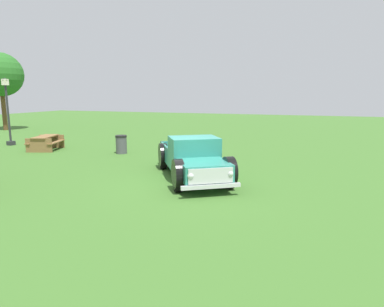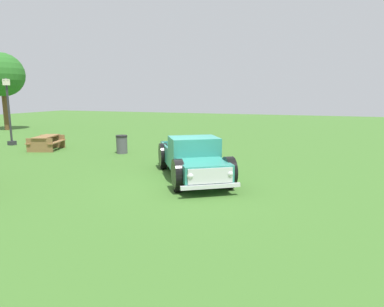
% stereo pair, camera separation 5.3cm
% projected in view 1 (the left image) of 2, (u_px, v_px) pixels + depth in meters
% --- Properties ---
extents(ground_plane, '(80.00, 80.00, 0.00)m').
position_uv_depth(ground_plane, '(186.00, 183.00, 11.67)').
color(ground_plane, '#3D6B28').
extents(pickup_truck_foreground, '(5.22, 4.21, 1.55)m').
position_uv_depth(pickup_truck_foreground, '(194.00, 160.00, 11.93)').
color(pickup_truck_foreground, '#2D8475').
rests_on(pickup_truck_foreground, ground_plane).
extents(lamp_post_near, '(0.36, 0.36, 3.99)m').
position_uv_depth(lamp_post_near, '(8.00, 110.00, 19.77)').
color(lamp_post_near, '#2D2D33').
rests_on(lamp_post_near, ground_plane).
extents(picnic_table, '(2.17, 1.97, 0.78)m').
position_uv_depth(picnic_table, '(46.00, 141.00, 18.35)').
color(picnic_table, olive).
rests_on(picnic_table, ground_plane).
extents(trash_can, '(0.59, 0.59, 0.95)m').
position_uv_depth(trash_can, '(121.00, 144.00, 17.29)').
color(trash_can, '#4C4C51').
rests_on(trash_can, ground_plane).
extents(oak_tree_west, '(3.60, 3.60, 6.45)m').
position_uv_depth(oak_tree_west, '(0.00, 75.00, 27.70)').
color(oak_tree_west, brown).
rests_on(oak_tree_west, ground_plane).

